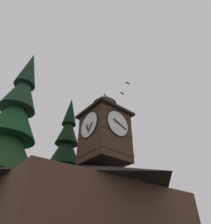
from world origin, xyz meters
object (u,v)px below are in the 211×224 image
pine_tree_behind (63,171)px  building_main (88,205)px  clock_tower (105,131)px  moon (81,187)px  pine_tree_aside (6,144)px  flying_bird_high (122,93)px  flying_bird_low (127,83)px

pine_tree_behind → building_main: bearing=87.2°
building_main → clock_tower: 6.76m
building_main → moon: 39.64m
building_main → pine_tree_aside: size_ratio=0.77×
building_main → moon: (-20.25, -32.79, 9.29)m
flying_bird_high → clock_tower: bearing=5.3°
clock_tower → flying_bird_low: bearing=132.8°
pine_tree_behind → pine_tree_aside: size_ratio=0.91×
flying_bird_low → moon: bearing=-116.2°
flying_bird_low → pine_tree_behind: bearing=-74.2°
clock_tower → flying_bird_high: size_ratio=12.19×
pine_tree_aside → flying_bird_high: 14.24m
pine_tree_behind → pine_tree_aside: (6.93, 2.63, 0.32)m
building_main → pine_tree_behind: pine_tree_behind is taller
moon → flying_bird_high: size_ratio=2.33×
pine_tree_aside → clock_tower: bearing=152.6°
moon → building_main: bearing=58.3°
building_main → flying_bird_low: flying_bird_low is taller
building_main → clock_tower: (-0.88, 0.96, 6.63)m
moon → flying_bird_low: flying_bird_low is taller
building_main → pine_tree_aside: pine_tree_aside is taller
flying_bird_high → flying_bird_low: flying_bird_high is taller
pine_tree_behind → flying_bird_low: 12.25m
building_main → moon: moon is taller
pine_tree_aside → building_main: bearing=156.0°
building_main → pine_tree_behind: bearing=-92.8°
building_main → pine_tree_behind: size_ratio=0.84×
moon → flying_bird_low: (17.59, 35.67, 3.29)m
pine_tree_behind → flying_bird_low: pine_tree_behind is taller
clock_tower → flying_bird_high: 7.20m
clock_tower → pine_tree_aside: size_ratio=0.42×
building_main → pine_tree_aside: (6.66, -2.96, 4.37)m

